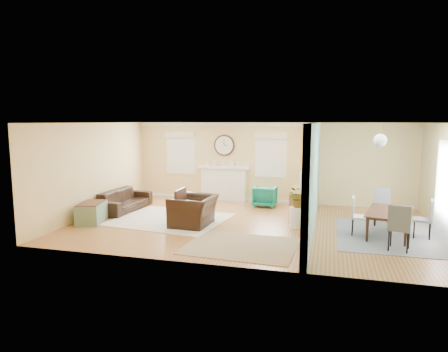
# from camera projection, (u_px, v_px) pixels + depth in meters

# --- Properties ---
(floor) EXTENTS (9.00, 9.00, 0.00)m
(floor) POSITION_uv_depth(u_px,v_px,m) (251.00, 225.00, 10.23)
(floor) COLOR brown
(floor) RESTS_ON ground
(wall_back) EXTENTS (9.00, 0.02, 2.60)m
(wall_back) POSITION_uv_depth(u_px,v_px,m) (269.00, 163.00, 12.93)
(wall_back) COLOR #EBC878
(wall_back) RESTS_ON ground
(wall_front) EXTENTS (9.00, 0.02, 2.60)m
(wall_front) POSITION_uv_depth(u_px,v_px,m) (220.00, 196.00, 7.18)
(wall_front) COLOR #EBC878
(wall_front) RESTS_ON ground
(wall_left) EXTENTS (0.02, 6.00, 2.60)m
(wall_left) POSITION_uv_depth(u_px,v_px,m) (94.00, 169.00, 11.20)
(wall_left) COLOR #EBC878
(wall_left) RESTS_ON ground
(ceiling) EXTENTS (9.00, 6.00, 0.02)m
(ceiling) POSITION_uv_depth(u_px,v_px,m) (252.00, 123.00, 9.88)
(ceiling) COLOR white
(ceiling) RESTS_ON wall_back
(partition) EXTENTS (0.17, 6.00, 2.60)m
(partition) POSITION_uv_depth(u_px,v_px,m) (313.00, 173.00, 9.93)
(partition) COLOR #EBC878
(partition) RESTS_ON ground
(fireplace) EXTENTS (1.70, 0.30, 1.17)m
(fireplace) POSITION_uv_depth(u_px,v_px,m) (224.00, 183.00, 13.29)
(fireplace) COLOR white
(fireplace) RESTS_ON ground
(wall_clock) EXTENTS (0.70, 0.07, 0.70)m
(wall_clock) POSITION_uv_depth(u_px,v_px,m) (224.00, 145.00, 13.20)
(wall_clock) COLOR #462517
(wall_clock) RESTS_ON wall_back
(window_left) EXTENTS (1.05, 0.13, 1.42)m
(window_left) POSITION_uv_depth(u_px,v_px,m) (180.00, 150.00, 13.61)
(window_left) COLOR white
(window_left) RESTS_ON wall_back
(window_right) EXTENTS (1.05, 0.13, 1.42)m
(window_right) POSITION_uv_depth(u_px,v_px,m) (271.00, 152.00, 12.82)
(window_right) COLOR white
(window_right) RESTS_ON wall_back
(french_doors) EXTENTS (0.06, 1.70, 2.20)m
(french_doors) POSITION_uv_depth(u_px,v_px,m) (447.00, 190.00, 8.95)
(french_doors) COLOR white
(french_doors) RESTS_ON ground
(pendant) EXTENTS (0.30, 0.30, 0.55)m
(pendant) POSITION_uv_depth(u_px,v_px,m) (380.00, 140.00, 9.17)
(pendant) COLOR gold
(pendant) RESTS_ON ceiling
(rug_cream) EXTENTS (3.18, 2.85, 0.02)m
(rug_cream) POSITION_uv_depth(u_px,v_px,m) (170.00, 219.00, 10.78)
(rug_cream) COLOR beige
(rug_cream) RESTS_ON floor
(rug_jute) EXTENTS (2.40, 2.01, 0.01)m
(rug_jute) POSITION_uv_depth(u_px,v_px,m) (241.00, 246.00, 8.48)
(rug_jute) COLOR tan
(rug_jute) RESTS_ON floor
(rug_grey) EXTENTS (2.38, 2.97, 0.01)m
(rug_grey) POSITION_uv_depth(u_px,v_px,m) (390.00, 236.00, 9.25)
(rug_grey) COLOR slate
(rug_grey) RESTS_ON floor
(sofa) EXTENTS (0.88, 2.12, 0.61)m
(sofa) POSITION_uv_depth(u_px,v_px,m) (124.00, 200.00, 11.90)
(sofa) COLOR black
(sofa) RESTS_ON floor
(eames_chair) EXTENTS (1.07, 1.21, 0.76)m
(eames_chair) POSITION_uv_depth(u_px,v_px,m) (194.00, 211.00, 10.13)
(eames_chair) COLOR black
(eames_chair) RESTS_ON floor
(green_chair) EXTENTS (0.70, 0.72, 0.64)m
(green_chair) POSITION_uv_depth(u_px,v_px,m) (265.00, 196.00, 12.42)
(green_chair) COLOR #11624F
(green_chair) RESTS_ON floor
(trunk) EXTENTS (0.78, 1.05, 0.54)m
(trunk) POSITION_uv_depth(u_px,v_px,m) (92.00, 213.00, 10.42)
(trunk) COLOR gray
(trunk) RESTS_ON floor
(credenza) EXTENTS (0.49, 1.45, 0.80)m
(credenza) POSITION_uv_depth(u_px,v_px,m) (300.00, 204.00, 10.91)
(credenza) COLOR #9B6F47
(credenza) RESTS_ON floor
(tv) EXTENTS (0.15, 0.98, 0.56)m
(tv) POSITION_uv_depth(u_px,v_px,m) (300.00, 179.00, 10.83)
(tv) COLOR black
(tv) RESTS_ON credenza
(garden_stool) EXTENTS (0.35, 0.35, 0.52)m
(garden_stool) POSITION_uv_depth(u_px,v_px,m) (296.00, 218.00, 9.93)
(garden_stool) COLOR white
(garden_stool) RESTS_ON floor
(potted_plant) EXTENTS (0.47, 0.43, 0.46)m
(potted_plant) POSITION_uv_depth(u_px,v_px,m) (297.00, 198.00, 9.87)
(potted_plant) COLOR #337F33
(potted_plant) RESTS_ON garden_stool
(dining_table) EXTENTS (1.26, 1.83, 0.59)m
(dining_table) POSITION_uv_depth(u_px,v_px,m) (391.00, 224.00, 9.21)
(dining_table) COLOR #462517
(dining_table) RESTS_ON floor
(dining_chair_n) EXTENTS (0.45, 0.45, 0.92)m
(dining_chair_n) POSITION_uv_depth(u_px,v_px,m) (382.00, 203.00, 10.33)
(dining_chair_n) COLOR slate
(dining_chair_n) RESTS_ON floor
(dining_chair_s) EXTENTS (0.52, 0.52, 0.97)m
(dining_chair_s) POSITION_uv_depth(u_px,v_px,m) (400.00, 223.00, 8.14)
(dining_chair_s) COLOR slate
(dining_chair_s) RESTS_ON floor
(dining_chair_w) EXTENTS (0.43, 0.43, 0.89)m
(dining_chair_w) POSITION_uv_depth(u_px,v_px,m) (360.00, 213.00, 9.26)
(dining_chair_w) COLOR white
(dining_chair_w) RESTS_ON floor
(dining_chair_e) EXTENTS (0.46, 0.46, 0.89)m
(dining_chair_e) POSITION_uv_depth(u_px,v_px,m) (423.00, 216.00, 9.02)
(dining_chair_e) COLOR slate
(dining_chair_e) RESTS_ON floor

